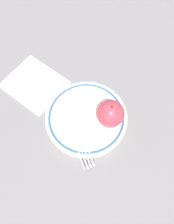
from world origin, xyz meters
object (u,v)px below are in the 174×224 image
apple_red_whole (110,114)px  fork (76,130)px  plate (87,117)px  napkin_folded (34,84)px

apple_red_whole → fork: size_ratio=0.48×
plate → fork: fork is taller
apple_red_whole → fork: bearing=-129.6°
apple_red_whole → fork: apple_red_whole is taller
napkin_folded → apple_red_whole: bearing=2.0°
fork → plate: bearing=125.8°
apple_red_whole → napkin_folded: bearing=-178.0°
apple_red_whole → plate: bearing=-159.9°
fork → apple_red_whole: bearing=89.4°
fork → napkin_folded: fork is taller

